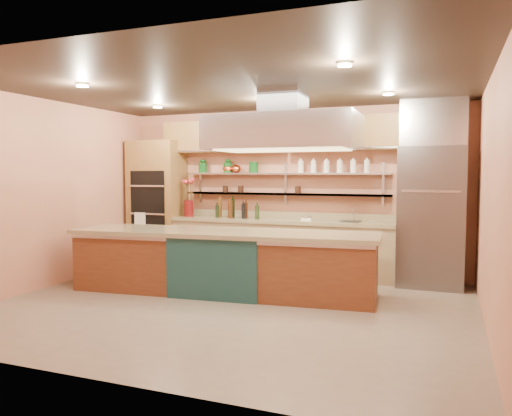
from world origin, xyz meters
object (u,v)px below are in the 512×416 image
at_px(kitchen_scale, 307,218).
at_px(copper_kettle, 236,169).
at_px(flower_vase, 189,208).
at_px(refrigerator, 431,217).
at_px(island, 223,262).
at_px(green_canister, 254,167).

xyz_separation_m(kitchen_scale, copper_kettle, (-1.36, 0.22, 0.81)).
height_order(flower_vase, copper_kettle, copper_kettle).
distance_m(refrigerator, island, 3.20).
relative_size(island, kitchen_scale, 25.78).
xyz_separation_m(flower_vase, copper_kettle, (0.84, 0.22, 0.71)).
bearing_deg(refrigerator, flower_vase, 179.86).
bearing_deg(copper_kettle, green_canister, 0.00).
height_order(flower_vase, kitchen_scale, flower_vase).
distance_m(refrigerator, kitchen_scale, 1.93).
bearing_deg(copper_kettle, kitchen_scale, -9.20).
relative_size(refrigerator, flower_vase, 7.11).
bearing_deg(flower_vase, kitchen_scale, 0.00).
height_order(refrigerator, kitchen_scale, refrigerator).
distance_m(island, kitchen_scale, 1.82).
bearing_deg(copper_kettle, flower_vase, -165.34).
height_order(refrigerator, island, refrigerator).
distance_m(island, flower_vase, 2.17).
height_order(kitchen_scale, copper_kettle, copper_kettle).
bearing_deg(green_canister, island, -83.01).
height_order(kitchen_scale, green_canister, green_canister).
height_order(island, flower_vase, flower_vase).
xyz_separation_m(island, flower_vase, (-1.39, 1.54, 0.63)).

